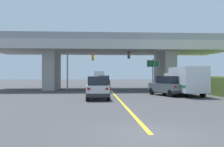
{
  "coord_description": "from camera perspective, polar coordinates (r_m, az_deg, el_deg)",
  "views": [
    {
      "loc": [
        -1.96,
        -8.91,
        2.15
      ],
      "look_at": [
        -0.45,
        15.41,
        2.28
      ],
      "focal_mm": 40.38,
      "sensor_mm": 36.0,
      "label": 1
    }
  ],
  "objects": [
    {
      "name": "ground",
      "position": [
        37.6,
        -0.56,
        -3.57
      ],
      "size": [
        160.0,
        160.0,
        0.0
      ],
      "primitive_type": "plane",
      "color": "#424244"
    },
    {
      "name": "overpass_bridge",
      "position": [
        37.69,
        -0.56,
        4.77
      ],
      "size": [
        33.59,
        10.35,
        7.67
      ],
      "color": "#B7B5AD",
      "rests_on": "ground"
    },
    {
      "name": "lane_divider_stripe",
      "position": [
        21.96,
        1.6,
        -5.91
      ],
      "size": [
        0.2,
        25.73,
        0.01
      ],
      "primitive_type": "cube",
      "color": "yellow",
      "rests_on": "ground"
    },
    {
      "name": "suv_lead",
      "position": [
        22.15,
        -3.23,
        -3.25
      ],
      "size": [
        1.97,
        4.3,
        2.02
      ],
      "color": "silver",
      "rests_on": "ground"
    },
    {
      "name": "suv_crossing",
      "position": [
        26.59,
        12.57,
        -2.74
      ],
      "size": [
        3.23,
        4.92,
        2.02
      ],
      "rotation": [
        0.0,
        0.0,
        0.33
      ],
      "color": "slate",
      "rests_on": "ground"
    },
    {
      "name": "box_truck",
      "position": [
        27.32,
        16.15,
        -1.51
      ],
      "size": [
        2.33,
        7.51,
        2.94
      ],
      "color": "silver",
      "rests_on": "ground"
    },
    {
      "name": "sedan_oncoming",
      "position": [
        44.05,
        -1.87,
        -1.77
      ],
      "size": [
        2.02,
        4.83,
        2.02
      ],
      "color": "#2D4C33",
      "rests_on": "ground"
    },
    {
      "name": "traffic_signal_nearside",
      "position": [
        33.54,
        7.64,
        2.54
      ],
      "size": [
        3.71,
        0.36,
        5.97
      ],
      "color": "#56595E",
      "rests_on": "ground"
    },
    {
      "name": "traffic_signal_farside",
      "position": [
        33.33,
        -8.02,
        2.25
      ],
      "size": [
        3.57,
        0.36,
        5.65
      ],
      "color": "slate",
      "rests_on": "ground"
    },
    {
      "name": "highway_sign",
      "position": [
        35.86,
        9.26,
        1.45
      ],
      "size": [
        1.75,
        0.17,
        4.37
      ],
      "color": "#56595E",
      "rests_on": "ground"
    },
    {
      "name": "semi_truck_distant",
      "position": [
        59.18,
        -2.95,
        -0.86
      ],
      "size": [
        2.33,
        6.78,
        2.95
      ],
      "color": "red",
      "rests_on": "ground"
    }
  ]
}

